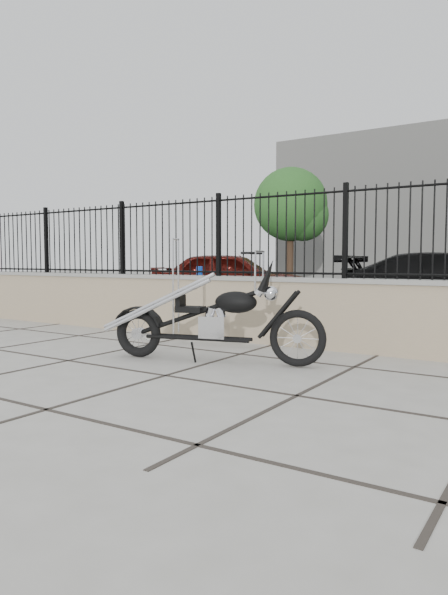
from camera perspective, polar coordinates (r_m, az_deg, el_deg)
ground_plane at (r=5.60m, az=-6.33°, el=-8.37°), size 90.00×90.00×0.00m
parking_lot at (r=17.12m, az=21.30°, el=-0.23°), size 30.00×30.00×0.00m
retaining_wall at (r=7.61m, az=5.70°, el=-1.41°), size 14.00×0.36×0.96m
iron_fence at (r=7.58m, az=5.76°, el=6.74°), size 14.00×0.08×1.20m
chopper_motorcycle at (r=6.23m, az=-1.51°, el=-0.16°), size 2.51×1.05×1.49m
car_red at (r=13.79m, az=0.87°, el=2.04°), size 4.52×3.06×1.43m
bollard_a at (r=11.01m, az=-2.65°, el=0.59°), size 0.13×0.13×1.07m
tree_left at (r=23.20m, az=7.18°, el=10.25°), size 3.14×3.14×5.30m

